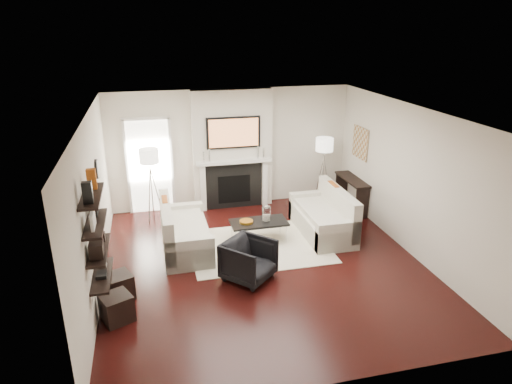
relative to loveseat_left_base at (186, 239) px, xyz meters
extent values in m
plane|color=black|center=(1.29, -0.90, -0.21)|extent=(6.00, 6.00, 0.00)
plane|color=white|center=(1.29, -0.90, 2.49)|extent=(6.00, 6.00, 0.00)
plane|color=silver|center=(1.29, 2.10, 1.14)|extent=(5.50, 0.00, 5.50)
plane|color=silver|center=(1.29, -3.90, 1.14)|extent=(5.50, 0.00, 5.50)
plane|color=silver|center=(-1.46, -0.90, 1.14)|extent=(0.00, 6.00, 6.00)
plane|color=silver|center=(4.04, -0.90, 1.14)|extent=(0.00, 6.00, 6.00)
cube|color=silver|center=(1.29, 1.98, 1.14)|extent=(1.80, 0.25, 2.70)
cube|color=black|center=(1.29, 1.84, 0.31)|extent=(1.30, 0.02, 1.04)
cube|color=black|center=(1.29, 1.84, 0.24)|extent=(0.75, 0.02, 0.65)
cube|color=white|center=(0.57, 1.81, 0.34)|extent=(0.12, 0.08, 1.10)
cube|color=white|center=(2.01, 1.81, 0.34)|extent=(0.12, 0.08, 1.10)
cube|color=white|center=(1.29, 1.79, 0.91)|extent=(1.70, 0.18, 0.07)
cube|color=black|center=(1.29, 1.82, 1.57)|extent=(1.20, 0.06, 0.70)
cube|color=#BF723F|center=(1.29, 1.78, 1.57)|extent=(1.10, 0.00, 0.62)
cylinder|color=silver|center=(0.74, 1.80, 1.09)|extent=(0.04, 0.04, 0.30)
cylinder|color=silver|center=(0.61, 1.80, 1.06)|extent=(0.04, 0.04, 0.24)
cylinder|color=silver|center=(1.84, 1.80, 1.09)|extent=(0.04, 0.04, 0.30)
cylinder|color=silver|center=(1.97, 1.80, 1.06)|extent=(0.04, 0.04, 0.24)
cube|color=white|center=(-0.56, 2.08, 0.84)|extent=(0.90, 0.02, 2.10)
cube|color=white|center=(-1.04, 2.06, 0.84)|extent=(0.06, 0.06, 2.16)
cube|color=white|center=(-0.08, 2.06, 0.84)|extent=(0.06, 0.06, 2.16)
cube|color=white|center=(-0.56, 2.06, 1.92)|extent=(1.02, 0.06, 0.06)
cube|color=beige|center=(1.36, -0.22, -0.20)|extent=(2.60, 2.00, 0.01)
cube|color=beige|center=(0.00, 0.00, 0.00)|extent=(0.85, 1.80, 0.42)
cube|color=beige|center=(-0.33, 0.00, 0.32)|extent=(0.18, 1.80, 0.80)
cube|color=beige|center=(0.00, -0.81, 0.09)|extent=(0.85, 0.18, 0.60)
cube|color=beige|center=(0.00, 0.81, 0.09)|extent=(0.85, 0.18, 0.60)
cube|color=beige|center=(0.05, 0.00, 0.26)|extent=(0.63, 1.44, 0.10)
cube|color=#9F4A13|center=(-0.33, 0.30, 0.52)|extent=(0.10, 0.42, 0.42)
cube|color=black|center=(-0.33, -0.30, 0.51)|extent=(0.10, 0.40, 0.40)
cube|color=beige|center=(2.76, 0.05, 0.00)|extent=(0.85, 1.80, 0.42)
cube|color=beige|center=(3.09, 0.05, 0.32)|extent=(0.18, 1.80, 0.80)
cube|color=beige|center=(2.76, -0.76, 0.09)|extent=(0.85, 0.18, 0.60)
cube|color=beige|center=(2.76, 0.86, 0.09)|extent=(0.85, 0.18, 0.60)
cube|color=beige|center=(2.71, 0.05, 0.26)|extent=(0.63, 1.44, 0.10)
cube|color=#9F4A13|center=(3.09, 0.35, 0.52)|extent=(0.10, 0.42, 0.42)
cube|color=black|center=(3.09, -0.25, 0.51)|extent=(0.10, 0.40, 0.40)
cube|color=black|center=(1.42, 0.00, 0.19)|extent=(1.10, 0.55, 0.04)
cylinder|color=silver|center=(0.92, -0.22, -0.02)|extent=(0.02, 0.02, 0.38)
cylinder|color=silver|center=(1.92, -0.22, -0.02)|extent=(0.02, 0.02, 0.38)
cylinder|color=silver|center=(0.92, 0.22, -0.02)|extent=(0.02, 0.02, 0.38)
cylinder|color=silver|center=(1.92, 0.22, -0.02)|extent=(0.02, 0.02, 0.38)
cylinder|color=white|center=(1.57, 0.00, 0.35)|extent=(0.17, 0.17, 0.30)
cylinder|color=white|center=(1.57, 0.00, 0.29)|extent=(0.09, 0.09, 0.14)
cylinder|color=#BD7D1F|center=(1.17, 0.00, 0.24)|extent=(0.26, 0.26, 0.04)
imported|color=black|center=(0.92, -1.33, 0.17)|extent=(1.01, 1.01, 0.76)
cylinder|color=silver|center=(-0.56, 1.53, 0.39)|extent=(0.02, 0.02, 1.20)
cylinder|color=white|center=(-0.56, 1.53, 1.24)|extent=(0.40, 0.40, 0.30)
cylinder|color=silver|center=(-0.45, 1.53, 0.39)|extent=(0.25, 0.02, 1.23)
cylinder|color=silver|center=(-0.61, 1.62, 0.39)|extent=(0.14, 0.22, 1.23)
cylinder|color=silver|center=(-0.61, 1.43, 0.39)|extent=(0.14, 0.22, 1.23)
cylinder|color=silver|center=(3.34, 1.56, 0.39)|extent=(0.02, 0.02, 1.20)
cylinder|color=white|center=(3.34, 1.56, 1.24)|extent=(0.40, 0.40, 0.30)
cylinder|color=silver|center=(3.45, 1.56, 0.39)|extent=(0.25, 0.02, 1.23)
cylinder|color=silver|center=(3.29, 1.66, 0.39)|extent=(0.14, 0.22, 1.23)
cylinder|color=silver|center=(3.29, 1.47, 0.39)|extent=(0.14, 0.22, 1.23)
cube|color=black|center=(3.86, 1.08, 0.52)|extent=(0.35, 1.20, 0.04)
cube|color=black|center=(3.86, 0.53, 0.14)|extent=(0.30, 0.04, 0.71)
cube|color=black|center=(3.86, 1.63, 0.14)|extent=(0.30, 0.04, 0.71)
cube|color=#A48452|center=(4.02, 1.15, 1.34)|extent=(0.03, 0.70, 0.70)
cube|color=black|center=(-1.33, -1.90, 0.49)|extent=(0.25, 1.00, 0.03)
cube|color=black|center=(-1.33, -1.90, 0.89)|extent=(0.25, 1.00, 0.04)
cube|color=black|center=(-1.33, -1.90, 1.29)|extent=(0.25, 1.00, 0.04)
cube|color=black|center=(-1.33, -1.90, 1.69)|extent=(0.25, 1.00, 0.04)
cube|color=black|center=(-1.33, -2.20, 1.85)|extent=(0.12, 0.10, 0.28)
cube|color=#9F4A13|center=(-1.33, -1.66, 1.85)|extent=(0.12, 0.10, 0.28)
cube|color=white|center=(-1.33, -2.07, 1.42)|extent=(0.04, 0.30, 0.22)
cube|color=black|center=(-1.33, -1.61, 1.40)|extent=(0.04, 0.22, 0.18)
cube|color=black|center=(-1.33, -2.10, 1.01)|extent=(0.18, 0.25, 0.20)
cube|color=black|center=(-1.33, -1.64, 0.97)|extent=(0.15, 0.12, 0.12)
cube|color=black|center=(-1.33, -1.95, 0.53)|extent=(0.14, 0.20, 0.05)
cube|color=white|center=(-1.33, -1.65, 0.60)|extent=(0.10, 0.10, 0.18)
cylinder|color=black|center=(-1.44, 0.00, 1.49)|extent=(0.04, 0.34, 0.34)
cylinder|color=white|center=(-1.41, 0.00, 1.49)|extent=(0.01, 0.29, 0.29)
cube|color=black|center=(-1.18, -1.41, -0.01)|extent=(0.52, 0.52, 0.40)
cube|color=black|center=(-1.18, -1.99, -0.01)|extent=(0.53, 0.53, 0.40)
camera|label=1|loc=(-0.53, -7.87, 3.83)|focal=32.00mm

